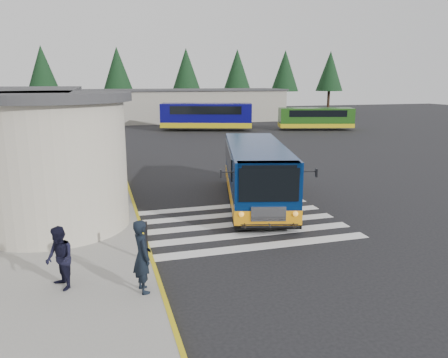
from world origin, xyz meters
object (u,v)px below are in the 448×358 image
object	(u,v)px
transit_bus	(256,176)
far_bus_a	(207,115)
pedestrian_b	(60,258)
pedestrian_a	(142,256)
bollard	(146,241)
far_bus_b	(316,118)

from	to	relation	value
transit_bus	far_bus_a	size ratio (longest dim) A/B	0.94
pedestrian_b	transit_bus	bearing A→B (deg)	106.23
pedestrian_a	bollard	xyz separation A→B (m)	(0.30, 1.91, -0.34)
pedestrian_a	far_bus_a	world-z (taller)	far_bus_a
pedestrian_b	far_bus_b	distance (m)	40.28
pedestrian_b	far_bus_a	xyz separation A→B (m)	(12.62, 35.08, 0.66)
transit_bus	far_bus_b	world-z (taller)	transit_bus
far_bus_a	far_bus_b	size ratio (longest dim) A/B	1.22
pedestrian_a	far_bus_b	world-z (taller)	far_bus_b
pedestrian_a	pedestrian_b	size ratio (longest dim) A/B	1.14
pedestrian_a	far_bus_b	bearing A→B (deg)	-45.45
transit_bus	far_bus_b	xyz separation A→B (m)	(16.48, 25.58, 0.10)
pedestrian_b	far_bus_a	size ratio (longest dim) A/B	0.16
bollard	far_bus_b	distance (m)	37.98
bollard	far_bus_b	size ratio (longest dim) A/B	0.14
transit_bus	bollard	bearing A→B (deg)	-120.58
pedestrian_b	bollard	world-z (taller)	pedestrian_b
transit_bus	bollard	xyz separation A→B (m)	(-5.45, -5.42, -0.50)
pedestrian_b	far_bus_b	xyz separation A→B (m)	(24.21, 32.19, 0.37)
far_bus_a	far_bus_b	distance (m)	11.95
pedestrian_a	bollard	world-z (taller)	pedestrian_a
pedestrian_a	bollard	size ratio (longest dim) A/B	1.57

